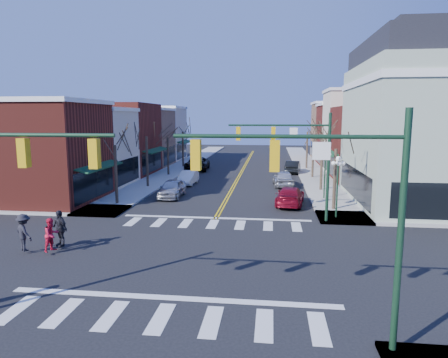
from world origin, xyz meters
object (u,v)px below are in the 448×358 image
(car_right_near, at_px, (290,196))
(car_right_mid, at_px, (283,178))
(pedestrian_dark_a, at_px, (60,228))
(pedestrian_dark_b, at_px, (24,232))
(lamppost_midblock, at_px, (325,165))
(car_left_far, at_px, (197,164))
(car_right_far, at_px, (293,167))
(lamppost_corner, at_px, (338,176))
(car_left_near, at_px, (172,188))
(victorian_corner, at_px, (436,120))
(car_left_mid, at_px, (188,178))
(pedestrian_red_b, at_px, (52,235))

(car_right_near, height_order, car_right_mid, car_right_mid)
(pedestrian_dark_a, distance_m, pedestrian_dark_b, 1.70)
(lamppost_midblock, relative_size, car_right_mid, 0.91)
(car_left_far, height_order, car_right_far, car_left_far)
(lamppost_corner, height_order, car_left_far, lamppost_corner)
(lamppost_midblock, height_order, car_right_near, lamppost_midblock)
(car_left_far, bearing_deg, car_left_near, -89.52)
(car_right_mid, bearing_deg, victorian_corner, 145.77)
(car_right_mid, relative_size, car_right_far, 1.02)
(car_left_mid, distance_m, pedestrian_dark_a, 21.06)
(car_left_near, distance_m, car_left_mid, 6.79)
(lamppost_midblock, xyz_separation_m, car_left_far, (-14.10, 17.16, -2.12))
(car_left_far, distance_m, car_right_near, 22.53)
(car_right_near, bearing_deg, pedestrian_dark_b, 50.14)
(car_right_mid, distance_m, pedestrian_red_b, 24.89)
(car_left_mid, bearing_deg, pedestrian_red_b, -95.33)
(lamppost_midblock, height_order, pedestrian_dark_a, lamppost_midblock)
(pedestrian_dark_b, bearing_deg, car_right_mid, -90.38)
(car_right_far, bearing_deg, car_left_mid, 48.71)
(car_right_far, xyz_separation_m, pedestrian_dark_a, (-13.70, -30.73, 0.35))
(victorian_corner, xyz_separation_m, car_left_near, (-21.30, 0.03, -5.88))
(car_left_mid, bearing_deg, lamppost_corner, -43.37)
(car_left_far, bearing_deg, car_right_mid, -48.25)
(pedestrian_dark_a, bearing_deg, car_right_mid, 88.66)
(victorian_corner, distance_m, lamppost_midblock, 9.10)
(lamppost_midblock, height_order, car_right_mid, lamppost_midblock)
(car_right_far, xyz_separation_m, pedestrian_red_b, (-13.70, -31.56, 0.25))
(pedestrian_dark_a, bearing_deg, lamppost_corner, 56.63)
(lamppost_corner, relative_size, car_right_far, 0.93)
(victorian_corner, xyz_separation_m, pedestrian_dark_b, (-25.24, -15.00, -5.55))
(pedestrian_dark_a, height_order, pedestrian_dark_b, pedestrian_dark_a)
(car_right_far, distance_m, pedestrian_dark_b, 35.08)
(lamppost_corner, relative_size, car_right_mid, 0.91)
(pedestrian_red_b, relative_size, pedestrian_dark_a, 0.89)
(car_left_near, relative_size, car_left_far, 0.75)
(car_left_near, distance_m, car_right_far, 20.04)
(pedestrian_dark_a, bearing_deg, car_left_mid, 112.27)
(pedestrian_red_b, bearing_deg, car_right_mid, -8.77)
(car_left_mid, height_order, pedestrian_dark_b, pedestrian_dark_b)
(car_left_mid, relative_size, car_right_mid, 0.88)
(car_right_mid, bearing_deg, pedestrian_dark_a, 55.66)
(car_right_far, height_order, pedestrian_dark_b, pedestrian_dark_b)
(car_right_near, xyz_separation_m, pedestrian_dark_b, (-13.99, -13.08, 0.38))
(car_left_mid, relative_size, car_right_far, 0.90)
(car_left_far, xyz_separation_m, pedestrian_dark_a, (-1.40, -31.74, 0.28))
(pedestrian_red_b, bearing_deg, lamppost_corner, -39.41)
(lamppost_midblock, xyz_separation_m, pedestrian_dark_a, (-15.50, -14.58, -1.84))
(car_left_near, relative_size, car_left_mid, 1.08)
(car_left_near, bearing_deg, car_right_mid, 34.62)
(lamppost_midblock, relative_size, car_left_far, 0.71)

